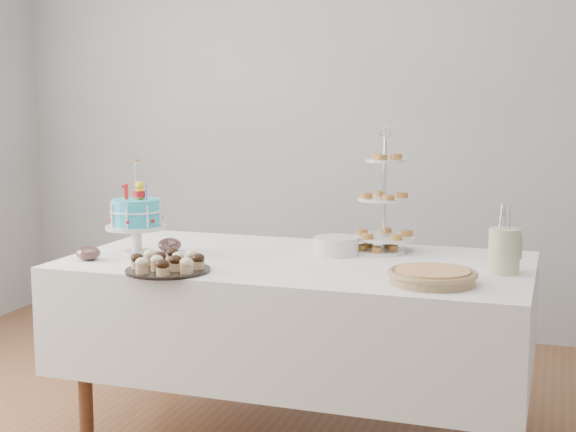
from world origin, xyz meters
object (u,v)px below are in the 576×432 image
(tiered_stand, at_px, (384,200))
(jam_bowl_a, at_px, (88,253))
(cupcake_tray, at_px, (168,262))
(jam_bowl_b, at_px, (170,245))
(pastry_plate, at_px, (377,249))
(table, at_px, (298,312))
(plate_stack, at_px, (336,246))
(pie, at_px, (432,276))
(utensil_pitcher, at_px, (504,249))
(birthday_cake, at_px, (137,229))

(tiered_stand, xyz_separation_m, jam_bowl_a, (-1.13, -0.61, -0.20))
(cupcake_tray, height_order, jam_bowl_b, cupcake_tray)
(pastry_plate, bearing_deg, table, -136.91)
(cupcake_tray, relative_size, tiered_stand, 0.61)
(jam_bowl_a, relative_size, jam_bowl_b, 0.97)
(plate_stack, bearing_deg, pastry_plate, 33.50)
(pie, relative_size, jam_bowl_a, 3.25)
(pastry_plate, bearing_deg, pie, -58.95)
(plate_stack, bearing_deg, jam_bowl_a, -154.26)
(table, bearing_deg, utensil_pitcher, -0.85)
(birthday_cake, distance_m, pastry_plate, 1.06)
(jam_bowl_b, distance_m, utensil_pitcher, 1.44)
(utensil_pitcher, bearing_deg, pastry_plate, 139.61)
(pastry_plate, distance_m, jam_bowl_b, 0.92)
(jam_bowl_a, xyz_separation_m, utensil_pitcher, (1.67, 0.29, 0.07))
(jam_bowl_b, bearing_deg, utensil_pitcher, 0.12)
(tiered_stand, bearing_deg, pastry_plate, -111.39)
(pastry_plate, relative_size, jam_bowl_a, 2.44)
(plate_stack, relative_size, utensil_pitcher, 0.73)
(birthday_cake, distance_m, cupcake_tray, 0.42)
(plate_stack, xyz_separation_m, pastry_plate, (0.16, 0.11, -0.02))
(utensil_pitcher, bearing_deg, tiered_stand, 135.02)
(tiered_stand, height_order, utensil_pitcher, tiered_stand)
(cupcake_tray, xyz_separation_m, utensil_pitcher, (1.25, 0.39, 0.06))
(utensil_pitcher, bearing_deg, table, 164.99)
(plate_stack, relative_size, pastry_plate, 0.80)
(birthday_cake, height_order, plate_stack, birthday_cake)
(birthday_cake, xyz_separation_m, jam_bowl_b, (0.11, 0.09, -0.08))
(table, bearing_deg, pastry_plate, 43.09)
(jam_bowl_a, bearing_deg, plate_stack, 25.74)
(utensil_pitcher, bearing_deg, birthday_cake, 169.40)
(table, distance_m, birthday_cake, 0.79)
(jam_bowl_a, bearing_deg, jam_bowl_b, 50.68)
(pastry_plate, height_order, jam_bowl_a, jam_bowl_a)
(cupcake_tray, height_order, pastry_plate, cupcake_tray)
(pastry_plate, bearing_deg, birthday_cake, -159.35)
(birthday_cake, xyz_separation_m, utensil_pitcher, (1.54, 0.10, -0.02))
(pie, bearing_deg, jam_bowl_b, 167.68)
(table, distance_m, pie, 0.72)
(plate_stack, xyz_separation_m, jam_bowl_b, (-0.72, -0.17, -0.01))
(cupcake_tray, bearing_deg, plate_stack, 46.64)
(birthday_cake, bearing_deg, jam_bowl_b, 30.91)
(jam_bowl_b, bearing_deg, tiered_stand, 20.01)
(birthday_cake, bearing_deg, pastry_plate, 11.39)
(pie, xyz_separation_m, pastry_plate, (-0.33, 0.54, -0.01))
(pie, height_order, tiered_stand, tiered_stand)
(table, bearing_deg, tiered_stand, 45.99)
(pie, distance_m, pastry_plate, 0.63)
(jam_bowl_a, bearing_deg, cupcake_tray, -13.33)
(cupcake_tray, bearing_deg, tiered_stand, 45.23)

